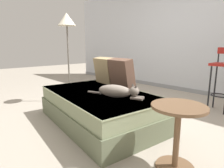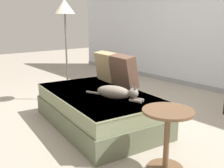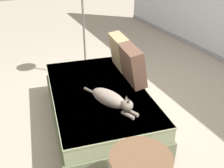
# 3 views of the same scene
# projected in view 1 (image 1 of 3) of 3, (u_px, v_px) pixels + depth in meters

# --- Properties ---
(ground_plane) EXTENTS (16.00, 16.00, 0.00)m
(ground_plane) POSITION_uv_depth(u_px,v_px,m) (120.00, 115.00, 2.83)
(ground_plane) COLOR #A89E8E
(ground_plane) RESTS_ON ground
(wall_back_panel) EXTENTS (8.00, 0.10, 2.60)m
(wall_back_panel) POSITION_uv_depth(u_px,v_px,m) (193.00, 34.00, 4.08)
(wall_back_panel) COLOR silver
(wall_back_panel) RESTS_ON ground
(wall_baseboard_trim) EXTENTS (8.00, 0.02, 0.09)m
(wall_baseboard_trim) POSITION_uv_depth(u_px,v_px,m) (187.00, 90.00, 4.29)
(wall_baseboard_trim) COLOR gray
(wall_baseboard_trim) RESTS_ON ground
(couch) EXTENTS (1.85, 1.24, 0.42)m
(couch) POSITION_uv_depth(u_px,v_px,m) (99.00, 107.00, 2.52)
(couch) COLOR #636B50
(couch) RESTS_ON ground
(throw_pillow_corner) EXTENTS (0.43, 0.26, 0.43)m
(throw_pillow_corner) POSITION_uv_depth(u_px,v_px,m) (105.00, 70.00, 3.06)
(throw_pillow_corner) COLOR tan
(throw_pillow_corner) RESTS_ON couch
(throw_pillow_middle) EXTENTS (0.44, 0.27, 0.43)m
(throw_pillow_middle) POSITION_uv_depth(u_px,v_px,m) (121.00, 73.00, 2.71)
(throw_pillow_middle) COLOR brown
(throw_pillow_middle) RESTS_ON couch
(cat) EXTENTS (0.72, 0.34, 0.19)m
(cat) POSITION_uv_depth(u_px,v_px,m) (117.00, 91.00, 2.21)
(cat) COLOR gray
(cat) RESTS_ON couch
(bar_stool_near_window) EXTENTS (0.32, 0.32, 1.01)m
(bar_stool_near_window) POSITION_uv_depth(u_px,v_px,m) (223.00, 73.00, 2.92)
(bar_stool_near_window) COLOR black
(bar_stool_near_window) RESTS_ON ground
(side_table) EXTENTS (0.44, 0.44, 0.56)m
(side_table) POSITION_uv_depth(u_px,v_px,m) (177.00, 128.00, 1.52)
(side_table) COLOR brown
(side_table) RESTS_ON ground
(floor_lamp) EXTENTS (0.32, 0.32, 1.60)m
(floor_lamp) POSITION_uv_depth(u_px,v_px,m) (67.00, 28.00, 3.33)
(floor_lamp) COLOR slate
(floor_lamp) RESTS_ON ground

